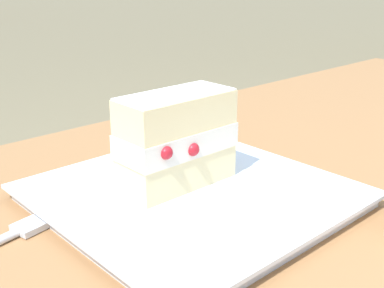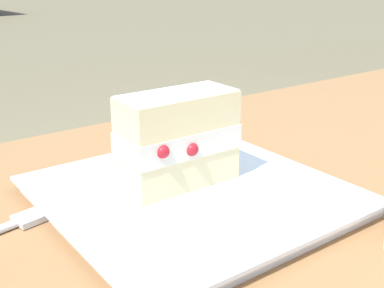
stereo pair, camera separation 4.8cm
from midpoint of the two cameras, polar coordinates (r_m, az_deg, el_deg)
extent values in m
cylinder|color=olive|center=(1.42, 18.65, -6.57)|extent=(0.07, 0.07, 0.68)
cube|color=white|center=(0.50, -2.75, -6.21)|extent=(0.26, 0.26, 0.01)
cube|color=white|center=(0.50, -2.77, -5.38)|extent=(0.27, 0.27, 0.00)
cube|color=beige|center=(0.50, -4.48, -2.77)|extent=(0.12, 0.05, 0.03)
cube|color=white|center=(0.49, -4.57, 0.37)|extent=(0.12, 0.05, 0.02)
sphere|color=#B21923|center=(0.47, -2.85, -0.66)|extent=(0.01, 0.01, 0.01)
sphere|color=#B21923|center=(0.51, -6.63, 0.83)|extent=(0.02, 0.02, 0.02)
sphere|color=#B21923|center=(0.52, -4.97, 1.64)|extent=(0.01, 0.01, 0.01)
sphere|color=#B21923|center=(0.45, -6.06, -1.04)|extent=(0.01, 0.01, 0.01)
cube|color=beige|center=(0.48, -4.66, 3.64)|extent=(0.12, 0.05, 0.03)
cube|color=white|center=(0.48, -4.72, 5.70)|extent=(0.11, 0.05, 0.00)
cube|color=silver|center=(0.48, -20.70, -8.82)|extent=(0.03, 0.03, 0.01)
camera|label=1|loc=(0.02, -92.86, -1.02)|focal=46.52mm
camera|label=2|loc=(0.02, 87.14, 1.02)|focal=46.52mm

